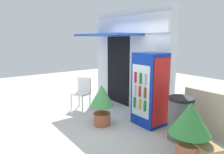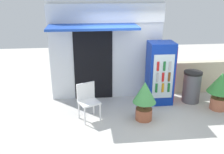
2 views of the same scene
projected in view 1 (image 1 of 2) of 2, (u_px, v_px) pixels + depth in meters
ground at (96, 124)px, 4.96m from camera, size 16.00×16.00×0.00m
storefront_building at (128, 57)px, 6.20m from camera, size 3.14×1.25×2.86m
drink_cooler at (150, 89)px, 4.83m from camera, size 0.70×0.64×1.72m
plastic_chair at (82, 91)px, 6.04m from camera, size 0.59×0.56×0.91m
potted_plant_near_shop at (102, 101)px, 4.83m from camera, size 0.57×0.57×0.99m
potted_plant_curbside at (190, 125)px, 3.37m from camera, size 0.69×0.69×1.02m
trash_bin at (180, 118)px, 4.15m from camera, size 0.51×0.51×0.89m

